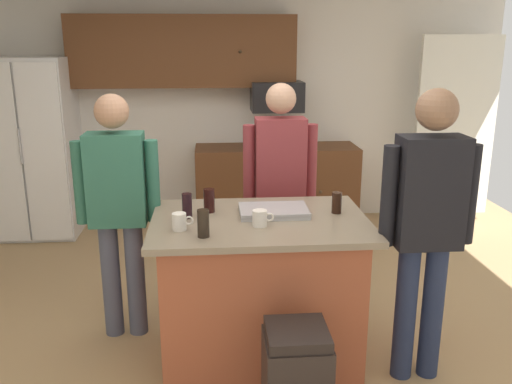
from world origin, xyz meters
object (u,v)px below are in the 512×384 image
(person_elder_center, at_px, (118,201))
(mug_blue_stoneware, at_px, (260,218))
(kitchen_island, at_px, (260,287))
(person_guest_by_door, at_px, (427,218))
(mug_ceramic_white, at_px, (180,222))
(trash_bin, at_px, (296,381))
(tumbler_amber, at_px, (337,203))
(refrigerator, at_px, (33,148))
(microwave_over_range, at_px, (277,96))
(glass_short_whisky, at_px, (209,201))
(person_host_foreground, at_px, (280,179))
(glass_dark_ale, at_px, (187,206))
(glass_pilsner, at_px, (203,223))
(serving_tray, at_px, (274,211))

(person_elder_center, relative_size, mug_blue_stoneware, 13.04)
(kitchen_island, xyz_separation_m, person_guest_by_door, (0.95, -0.32, 0.56))
(person_guest_by_door, distance_m, mug_ceramic_white, 1.45)
(trash_bin, bearing_deg, tumbler_amber, 65.52)
(refrigerator, bearing_deg, person_elder_center, -60.85)
(person_guest_by_door, distance_m, person_elder_center, 2.00)
(tumbler_amber, height_order, trash_bin, tumbler_amber)
(microwave_over_range, bearing_deg, glass_short_whisky, -106.30)
(refrigerator, height_order, mug_ceramic_white, refrigerator)
(microwave_over_range, relative_size, glass_short_whisky, 3.59)
(person_host_foreground, relative_size, glass_dark_ale, 10.92)
(trash_bin, bearing_deg, microwave_over_range, 85.12)
(mug_blue_stoneware, distance_m, trash_bin, 0.95)
(refrigerator, bearing_deg, glass_pilsner, -57.54)
(person_guest_by_door, xyz_separation_m, person_elder_center, (-1.89, 0.67, -0.05))
(microwave_over_range, bearing_deg, kitchen_island, -98.90)
(microwave_over_range, xyz_separation_m, tumbler_amber, (0.09, -2.62, -0.42))
(glass_dark_ale, height_order, mug_ceramic_white, glass_dark_ale)
(person_elder_center, bearing_deg, glass_short_whisky, 4.06)
(serving_tray, bearing_deg, kitchen_island, -136.79)
(person_guest_by_door, bearing_deg, glass_pilsner, 17.34)
(person_guest_by_door, distance_m, serving_tray, 0.95)
(person_host_foreground, bearing_deg, serving_tray, 5.45)
(person_elder_center, distance_m, glass_pilsner, 0.87)
(refrigerator, distance_m, mug_ceramic_white, 3.22)
(microwave_over_range, distance_m, glass_short_whisky, 2.67)
(person_guest_by_door, relative_size, mug_blue_stoneware, 13.64)
(microwave_over_range, height_order, kitchen_island, microwave_over_range)
(mug_blue_stoneware, distance_m, glass_dark_ale, 0.49)
(glass_pilsner, distance_m, glass_dark_ale, 0.37)
(glass_short_whisky, bearing_deg, person_host_foreground, 49.42)
(microwave_over_range, xyz_separation_m, person_guest_by_door, (0.53, -3.01, -0.40))
(person_elder_center, height_order, glass_short_whisky, person_elder_center)
(mug_blue_stoneware, bearing_deg, refrigerator, 128.60)
(tumbler_amber, bearing_deg, serving_tray, 178.65)
(person_guest_by_door, height_order, serving_tray, person_guest_by_door)
(trash_bin, bearing_deg, glass_dark_ale, 125.71)
(microwave_over_range, xyz_separation_m, glass_short_whisky, (-0.74, -2.53, -0.41))
(mug_blue_stoneware, distance_m, glass_short_whisky, 0.43)
(refrigerator, bearing_deg, glass_short_whisky, -52.36)
(mug_blue_stoneware, xyz_separation_m, glass_short_whisky, (-0.31, 0.30, 0.03))
(glass_dark_ale, xyz_separation_m, serving_tray, (0.55, 0.03, -0.06))
(refrigerator, relative_size, serving_tray, 4.27)
(refrigerator, bearing_deg, person_guest_by_door, -42.76)
(mug_blue_stoneware, relative_size, tumbler_amber, 0.95)
(glass_pilsner, bearing_deg, mug_blue_stoneware, 24.99)
(person_elder_center, xyz_separation_m, mug_blue_stoneware, (0.92, -0.49, 0.02))
(glass_dark_ale, bearing_deg, person_host_foreground, 47.51)
(mug_blue_stoneware, bearing_deg, person_host_foreground, 75.81)
(person_guest_by_door, distance_m, glass_short_whisky, 1.36)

